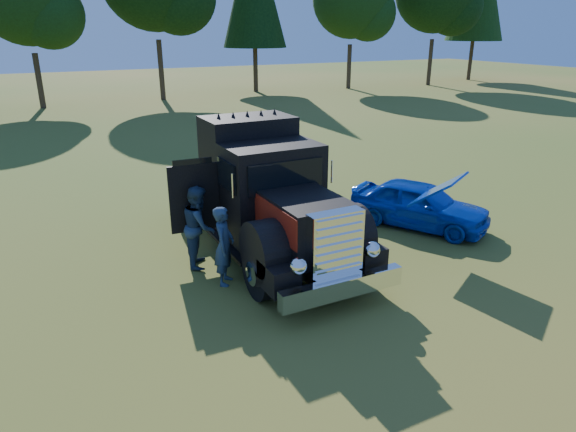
{
  "coord_description": "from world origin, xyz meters",
  "views": [
    {
      "loc": [
        -5.26,
        -7.81,
        4.94
      ],
      "look_at": [
        -0.49,
        1.46,
        1.1
      ],
      "focal_mm": 32.0,
      "sensor_mm": 36.0,
      "label": 1
    }
  ],
  "objects_px": {
    "diamond_t_truck": "(264,198)",
    "spectator_near": "(224,246)",
    "hotrod_coupe": "(419,204)",
    "spectator_far": "(199,226)"
  },
  "relations": [
    {
      "from": "diamond_t_truck",
      "to": "spectator_near",
      "type": "relative_size",
      "value": 4.33
    },
    {
      "from": "diamond_t_truck",
      "to": "spectator_near",
      "type": "distance_m",
      "value": 1.91
    },
    {
      "from": "hotrod_coupe",
      "to": "spectator_near",
      "type": "distance_m",
      "value": 5.68
    },
    {
      "from": "hotrod_coupe",
      "to": "spectator_far",
      "type": "distance_m",
      "value": 5.82
    },
    {
      "from": "diamond_t_truck",
      "to": "spectator_near",
      "type": "height_order",
      "value": "diamond_t_truck"
    },
    {
      "from": "hotrod_coupe",
      "to": "spectator_near",
      "type": "bearing_deg",
      "value": -173.09
    },
    {
      "from": "spectator_near",
      "to": "spectator_far",
      "type": "xyz_separation_m",
      "value": [
        -0.16,
        1.08,
        0.07
      ]
    },
    {
      "from": "diamond_t_truck",
      "to": "spectator_far",
      "type": "relative_size",
      "value": 3.99
    },
    {
      "from": "diamond_t_truck",
      "to": "spectator_far",
      "type": "xyz_separation_m",
      "value": [
        -1.59,
        -0.1,
        -0.38
      ]
    },
    {
      "from": "hotrod_coupe",
      "to": "spectator_far",
      "type": "bearing_deg",
      "value": 176.05
    }
  ]
}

